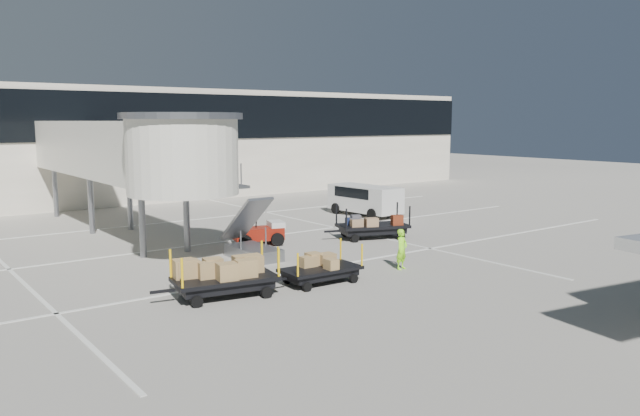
# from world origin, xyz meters

# --- Properties ---
(ground) EXTENTS (140.00, 140.00, 0.00)m
(ground) POSITION_xyz_m (0.00, 0.00, 0.00)
(ground) COLOR #B6B1A3
(ground) RESTS_ON ground
(lane_markings) EXTENTS (40.00, 30.00, 0.02)m
(lane_markings) POSITION_xyz_m (-0.67, 9.33, 0.01)
(lane_markings) COLOR silver
(lane_markings) RESTS_ON ground
(terminal) EXTENTS (64.00, 12.11, 15.20)m
(terminal) POSITION_xyz_m (-0.35, 29.94, 4.11)
(terminal) COLOR white
(terminal) RESTS_ON ground
(jet_bridge) EXTENTS (5.70, 20.40, 6.03)m
(jet_bridge) POSITION_xyz_m (-3.97, 12.26, 4.28)
(jet_bridge) COLOR silver
(jet_bridge) RESTS_ON ground
(baggage_tug) EXTENTS (2.51, 2.03, 1.50)m
(baggage_tug) POSITION_xyz_m (0.38, 7.44, 0.55)
(baggage_tug) COLOR maroon
(baggage_tug) RESTS_ON ground
(suitcase_cart) EXTENTS (4.20, 2.75, 1.63)m
(suitcase_cart) POSITION_xyz_m (5.64, 5.45, 0.58)
(suitcase_cart) COLOR black
(suitcase_cart) RESTS_ON ground
(box_cart_near) EXTENTS (3.52, 1.51, 1.37)m
(box_cart_near) POSITION_xyz_m (-1.53, 0.16, 0.51)
(box_cart_near) COLOR black
(box_cart_near) RESTS_ON ground
(box_cart_far) EXTENTS (4.17, 2.20, 1.60)m
(box_cart_far) POSITION_xyz_m (-5.00, 0.64, 0.64)
(box_cart_far) COLOR black
(box_cart_far) RESTS_ON ground
(ground_worker) EXTENTS (0.65, 0.51, 1.58)m
(ground_worker) POSITION_xyz_m (2.24, -0.05, 0.79)
(ground_worker) COLOR #90FF1A
(ground_worker) RESTS_ON ground
(minivan) EXTENTS (2.34, 4.86, 1.80)m
(minivan) POSITION_xyz_m (10.20, 11.50, 1.08)
(minivan) COLOR silver
(minivan) RESTS_ON ground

